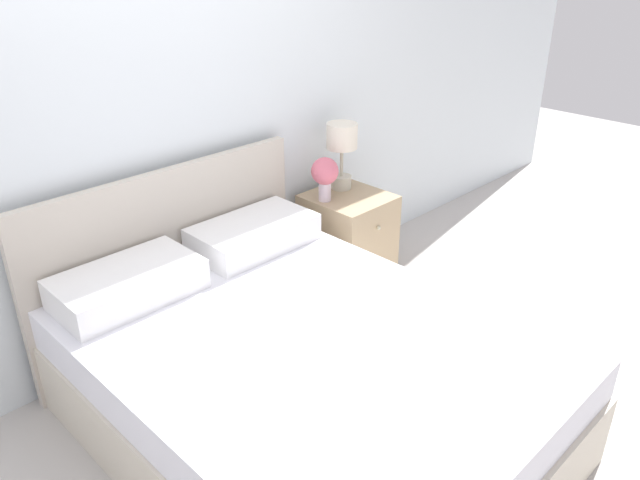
% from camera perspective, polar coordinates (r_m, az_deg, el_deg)
% --- Properties ---
extents(ground_plane, '(12.00, 12.00, 0.00)m').
position_cam_1_polar(ground_plane, '(3.52, -12.83, -8.60)').
color(ground_plane, '#BCB7B2').
extents(wall_back, '(8.00, 0.06, 2.60)m').
position_cam_1_polar(wall_back, '(3.05, -16.04, 12.50)').
color(wall_back, white).
rests_on(wall_back, ground_plane).
extents(bed, '(1.52, 2.01, 0.96)m').
position_cam_1_polar(bed, '(2.74, -2.44, -12.00)').
color(bed, beige).
rests_on(bed, ground_plane).
extents(nightstand, '(0.43, 0.48, 0.59)m').
position_cam_1_polar(nightstand, '(3.80, 2.54, -0.03)').
color(nightstand, tan).
rests_on(nightstand, ground_plane).
extents(table_lamp, '(0.18, 0.18, 0.40)m').
position_cam_1_polar(table_lamp, '(3.70, 2.01, 8.66)').
color(table_lamp, beige).
rests_on(table_lamp, nightstand).
extents(flower_vase, '(0.16, 0.16, 0.26)m').
position_cam_1_polar(flower_vase, '(3.55, 0.48, 6.06)').
color(flower_vase, silver).
rests_on(flower_vase, nightstand).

